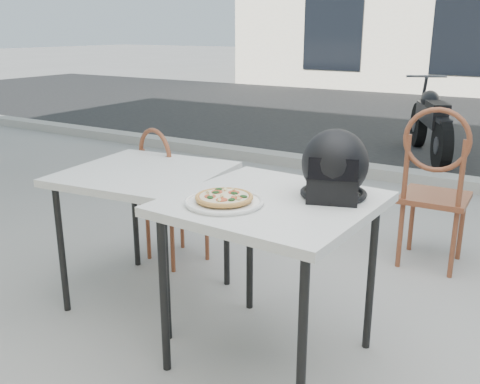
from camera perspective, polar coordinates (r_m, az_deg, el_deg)
The scene contains 9 objects.
ground at distance 3.02m, azimuth 17.86°, elevation -14.61°, with size 80.00×80.00×0.00m, color #999791.
cafe_table_main at distance 2.41m, azimuth 3.48°, elevation -2.43°, with size 0.90×0.90×0.82m.
plate at distance 2.32m, azimuth -1.70°, elevation -1.05°, with size 0.39×0.39×0.02m.
pizza at distance 2.31m, azimuth -1.70°, elevation -0.54°, with size 0.28×0.28×0.03m.
helmet at distance 2.42m, azimuth 10.06°, elevation 2.57°, with size 0.38×0.39×0.31m.
cafe_chair_main at distance 3.67m, azimuth 20.08°, elevation 1.17°, with size 0.43×0.43×1.09m.
cafe_table_side at distance 3.06m, azimuth -10.09°, elevation 1.02°, with size 0.91×0.91×0.79m.
cafe_chair_side at distance 3.58m, azimuth -7.74°, elevation 0.32°, with size 0.45×0.45×0.95m.
motorcycle at distance 7.04m, azimuth 19.62°, elevation 6.91°, with size 0.91×1.83×0.97m.
Camera 1 is at (0.52, -2.55, 1.54)m, focal length 40.00 mm.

